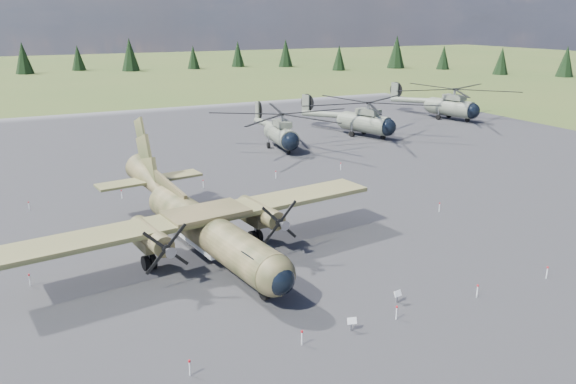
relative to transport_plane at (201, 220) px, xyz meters
name	(u,v)px	position (x,y,z in m)	size (l,w,h in m)	color
ground	(268,243)	(5.03, -0.36, -2.56)	(500.00, 500.00, 0.00)	#4D5324
apron	(223,205)	(5.03, 9.64, -2.56)	(120.00, 120.00, 0.04)	#5D5D62
transport_plane	(201,220)	(0.00, 0.00, 0.00)	(27.08, 24.44, 8.91)	#36391F
helicopter_near	(281,123)	(19.42, 28.01, 0.85)	(21.03, 23.24, 4.80)	slate
helicopter_mid	(365,112)	(33.67, 30.14, 1.03)	(25.32, 25.62, 5.07)	slate
helicopter_far	(451,97)	(54.28, 35.74, 1.19)	(25.04, 26.37, 5.28)	slate
info_placard_left	(352,322)	(4.11, -13.79, -2.02)	(0.55, 0.34, 0.81)	gray
info_placard_right	(397,295)	(8.27, -12.28, -2.03)	(0.53, 0.29, 0.79)	gray
barrier_fence	(262,238)	(4.57, -0.44, -2.05)	(33.12, 29.62, 0.85)	white
treeline	(276,186)	(5.23, -1.46, 2.22)	(322.12, 326.30, 10.99)	black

